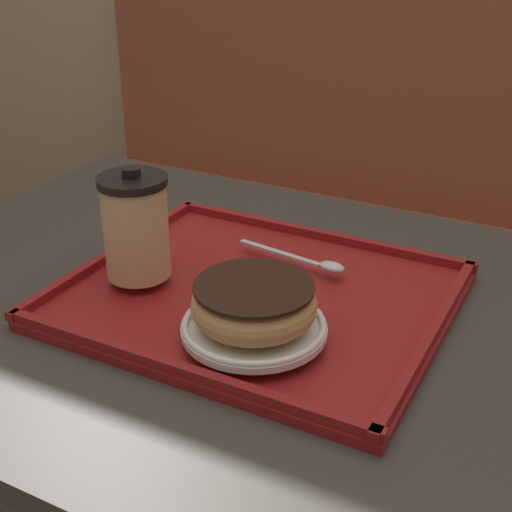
{
  "coord_description": "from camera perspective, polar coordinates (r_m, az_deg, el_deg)",
  "views": [
    {
      "loc": [
        0.36,
        -0.68,
        1.15
      ],
      "look_at": [
        -0.0,
        0.0,
        0.77
      ],
      "focal_mm": 50.0,
      "sensor_mm": 36.0,
      "label": 1
    }
  ],
  "objects": [
    {
      "name": "booth_bench",
      "position": [
        1.81,
        11.04,
        -1.53
      ],
      "size": [
        1.79,
        0.44,
        1.0
      ],
      "color": "brown",
      "rests_on": "ground_plane"
    },
    {
      "name": "cafe_table",
      "position": [
        0.97,
        0.16,
        -11.3
      ],
      "size": [
        1.06,
        0.75,
        0.7
      ],
      "color": "#38332D",
      "rests_on": "ground_plane"
    },
    {
      "name": "serving_tray",
      "position": [
        0.89,
        0.0,
        -3.27
      ],
      "size": [
        0.45,
        0.38,
        0.02
      ],
      "color": "maroon",
      "rests_on": "cafe_table"
    },
    {
      "name": "coffee_cup_front",
      "position": [
        0.89,
        -9.6,
        2.38
      ],
      "size": [
        0.09,
        0.09,
        0.14
      ],
      "color": "#E0B784",
      "rests_on": "serving_tray"
    },
    {
      "name": "plate_with_chocolate_donut",
      "position": [
        0.79,
        -0.16,
        -5.65
      ],
      "size": [
        0.16,
        0.16,
        0.01
      ],
      "color": "white",
      "rests_on": "serving_tray"
    },
    {
      "name": "donut_chocolate_glazed",
      "position": [
        0.77,
        -0.16,
        -3.78
      ],
      "size": [
        0.14,
        0.14,
        0.04
      ],
      "color": "tan",
      "rests_on": "plate_with_chocolate_donut"
    },
    {
      "name": "spoon",
      "position": [
        0.93,
        4.7,
        -0.49
      ],
      "size": [
        0.16,
        0.04,
        0.01
      ],
      "rotation": [
        0.0,
        0.0,
        6.15
      ],
      "color": "silver",
      "rests_on": "serving_tray"
    }
  ]
}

